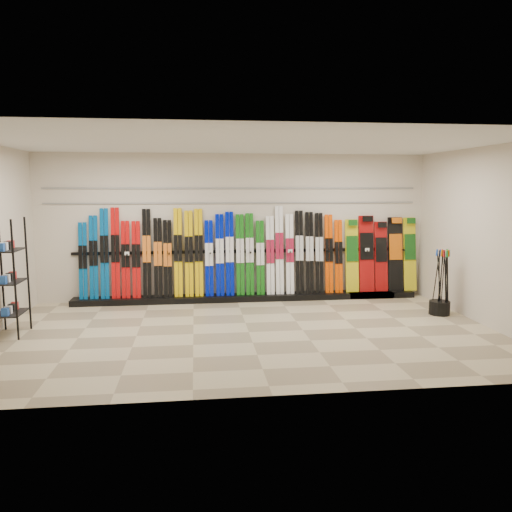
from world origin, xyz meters
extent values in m
plane|color=gray|center=(0.00, 0.00, 0.00)|extent=(8.00, 8.00, 0.00)
plane|color=beige|center=(0.00, 2.50, 1.50)|extent=(8.00, 0.00, 8.00)
plane|color=beige|center=(4.00, 0.00, 1.50)|extent=(0.00, 5.00, 5.00)
plane|color=silver|center=(0.00, 0.00, 3.00)|extent=(8.00, 8.00, 0.00)
cube|color=black|center=(0.22, 2.28, 0.06)|extent=(8.00, 0.40, 0.12)
cube|color=#034D91|center=(-3.05, 2.33, 0.88)|extent=(0.17, 0.21, 1.51)
cube|color=#034D91|center=(-2.84, 2.34, 0.94)|extent=(0.17, 0.23, 1.65)
cube|color=#034D91|center=(-2.63, 2.35, 1.01)|extent=(0.17, 0.25, 1.79)
cube|color=red|center=(-2.42, 2.35, 1.02)|extent=(0.17, 0.25, 1.80)
cube|color=red|center=(-2.22, 2.33, 0.89)|extent=(0.17, 0.22, 1.54)
cube|color=red|center=(-2.01, 2.33, 0.88)|extent=(0.17, 0.22, 1.53)
cube|color=black|center=(-1.81, 2.35, 1.00)|extent=(0.17, 0.25, 1.77)
cube|color=black|center=(-1.59, 2.33, 0.91)|extent=(0.17, 0.22, 1.59)
cube|color=black|center=(-1.39, 2.33, 0.89)|extent=(0.17, 0.22, 1.55)
cube|color=#EDBE07|center=(-1.18, 2.35, 1.01)|extent=(0.17, 0.25, 1.78)
cube|color=#EDBE07|center=(-0.97, 2.34, 0.98)|extent=(0.17, 0.24, 1.73)
cube|color=#EDBE07|center=(-0.77, 2.35, 1.00)|extent=(0.17, 0.25, 1.77)
cube|color=#0012B7|center=(-0.56, 2.33, 0.89)|extent=(0.17, 0.22, 1.53)
cube|color=#0012B7|center=(-0.34, 2.34, 0.95)|extent=(0.17, 0.23, 1.66)
cube|color=#0012B7|center=(-0.14, 2.34, 0.97)|extent=(0.17, 0.24, 1.70)
cube|color=#156915|center=(0.07, 2.34, 0.94)|extent=(0.17, 0.23, 1.65)
cube|color=#156915|center=(0.27, 2.34, 0.95)|extent=(0.17, 0.23, 1.67)
cube|color=#156915|center=(0.49, 2.33, 0.88)|extent=(0.17, 0.21, 1.52)
cube|color=white|center=(0.70, 2.33, 0.92)|extent=(0.17, 0.23, 1.61)
cube|color=white|center=(0.89, 2.35, 1.02)|extent=(0.17, 0.25, 1.81)
cube|color=white|center=(1.11, 2.34, 0.94)|extent=(0.17, 0.23, 1.65)
cube|color=black|center=(1.31, 2.34, 0.98)|extent=(0.17, 0.24, 1.72)
cube|color=black|center=(1.53, 2.34, 0.96)|extent=(0.17, 0.24, 1.69)
cube|color=black|center=(1.74, 2.34, 0.95)|extent=(0.17, 0.23, 1.67)
cube|color=#E74500|center=(1.94, 2.34, 0.93)|extent=(0.17, 0.23, 1.63)
cube|color=#E74500|center=(2.15, 2.33, 0.88)|extent=(0.17, 0.21, 1.52)
cube|color=gold|center=(2.45, 2.36, 0.88)|extent=(0.28, 0.24, 1.53)
cube|color=#990C0C|center=(2.77, 2.36, 0.92)|extent=(0.32, 0.25, 1.60)
cube|color=#990C0C|center=(3.09, 2.35, 0.86)|extent=(0.28, 0.23, 1.47)
cube|color=black|center=(3.41, 2.36, 0.90)|extent=(0.32, 0.24, 1.57)
cube|color=gold|center=(3.73, 2.36, 0.90)|extent=(0.27, 0.24, 1.56)
cube|color=black|center=(-3.75, 0.33, 0.92)|extent=(0.40, 0.60, 1.85)
cylinder|color=black|center=(3.60, 0.71, 0.12)|extent=(0.37, 0.37, 0.25)
cylinder|color=black|center=(3.63, 0.75, 0.61)|extent=(0.03, 0.02, 1.18)
cylinder|color=black|center=(3.57, 0.67, 0.61)|extent=(0.08, 0.05, 1.18)
cylinder|color=black|center=(3.57, 0.71, 0.61)|extent=(0.13, 0.16, 1.17)
cylinder|color=black|center=(3.62, 0.58, 0.61)|extent=(0.16, 0.11, 1.17)
cylinder|color=black|center=(3.58, 0.59, 0.61)|extent=(0.08, 0.11, 1.18)
cylinder|color=black|center=(3.65, 0.63, 0.61)|extent=(0.10, 0.03, 1.18)
cylinder|color=black|center=(3.71, 0.65, 0.61)|extent=(0.12, 0.07, 1.18)
cylinder|color=black|center=(3.73, 0.77, 0.61)|extent=(0.08, 0.06, 1.18)
cylinder|color=black|center=(3.60, 0.76, 0.61)|extent=(0.12, 0.09, 1.18)
cylinder|color=black|center=(3.69, 0.64, 0.61)|extent=(0.11, 0.03, 1.18)
cylinder|color=black|center=(3.53, 0.77, 0.61)|extent=(0.07, 0.13, 1.18)
cylinder|color=black|center=(3.69, 0.67, 0.61)|extent=(0.14, 0.03, 1.18)
cube|color=gray|center=(0.00, 2.48, 2.00)|extent=(7.60, 0.02, 0.03)
cube|color=gray|center=(0.00, 2.48, 2.30)|extent=(7.60, 0.02, 0.03)
camera|label=1|loc=(-0.83, -7.76, 2.32)|focal=35.00mm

